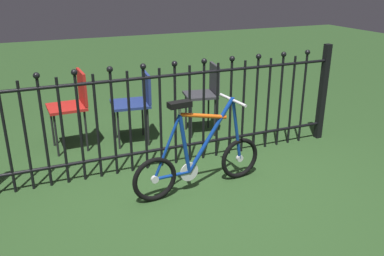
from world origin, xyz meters
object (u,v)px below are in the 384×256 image
object	(u,v)px
bicycle	(199,159)
chair_red	(73,101)
chair_navy	(136,99)
chair_charcoal	(206,91)

from	to	relation	value
bicycle	chair_red	bearing A→B (deg)	122.60
chair_red	chair_navy	bearing A→B (deg)	-7.07
chair_navy	chair_charcoal	size ratio (longest dim) A/B	0.96
bicycle	chair_navy	bearing A→B (deg)	98.93
bicycle	chair_navy	xyz separation A→B (m)	(-0.21, 1.32, 0.22)
bicycle	chair_red	xyz separation A→B (m)	(-0.90, 1.41, 0.25)
chair_navy	chair_red	bearing A→B (deg)	172.93
bicycle	chair_red	size ratio (longest dim) A/B	1.47
bicycle	chair_navy	distance (m)	1.36
bicycle	chair_charcoal	distance (m)	1.45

